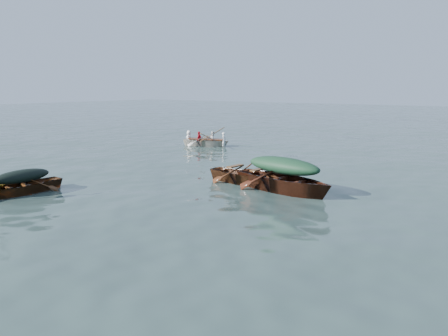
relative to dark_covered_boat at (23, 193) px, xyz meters
The scene contains 10 objects.
ground 4.29m from the dark_covered_boat, 37.40° to the left, with size 140.00×140.00×0.00m, color #324742.
dark_covered_boat is the anchor object (origin of this frame).
green_tarp_boat 8.04m from the dark_covered_boat, 36.80° to the left, with size 1.49×4.77×1.14m, color #441E0F.
open_wooden_boat 7.08m from the dark_covered_boat, 45.77° to the left, with size 1.27×4.07×0.93m, color #4E2713.
rowed_boat 11.94m from the dark_covered_boat, 99.42° to the left, with size 1.10×3.66×0.84m, color silver.
dark_tarp_cover 0.59m from the dark_covered_boat, ahead, with size 0.67×1.79×0.40m, color black.
green_tarp_cover 8.09m from the dark_covered_boat, 36.80° to the left, with size 0.82×2.63×0.52m, color #193E26.
thwart_benches 7.09m from the dark_covered_boat, 45.77° to the left, with size 0.76×2.04×0.04m, color #563214, non-canonical shape.
rowers 11.97m from the dark_covered_boat, 99.42° to the left, with size 0.99×2.56×0.76m, color white.
oars 11.95m from the dark_covered_boat, 99.42° to the left, with size 2.60×0.60×0.06m, color olive, non-canonical shape.
Camera 1 is at (9.20, -9.68, 3.25)m, focal length 35.00 mm.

